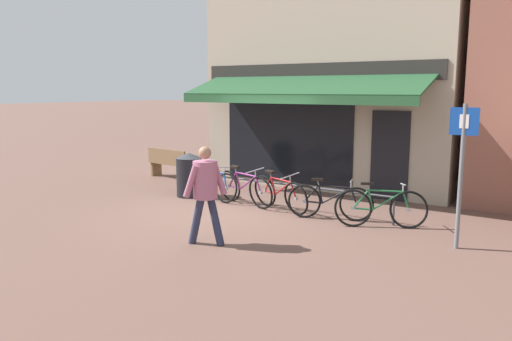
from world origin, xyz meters
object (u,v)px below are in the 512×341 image
(bicycle_blue, at_px, (211,184))
(parking_sign, at_px, (462,161))
(bicycle_red, at_px, (280,193))
(bicycle_green, at_px, (380,207))
(litter_bin, at_px, (189,175))
(pedestrian_adult, at_px, (205,186))
(bicycle_purple, at_px, (244,188))
(bicycle_black, at_px, (330,201))
(park_bench, at_px, (170,163))

(bicycle_blue, relative_size, parking_sign, 0.72)
(bicycle_red, bearing_deg, bicycle_green, 17.16)
(bicycle_red, relative_size, parking_sign, 0.72)
(bicycle_blue, xyz_separation_m, litter_bin, (-0.68, 0.02, 0.16))
(bicycle_blue, distance_m, pedestrian_adult, 3.51)
(bicycle_purple, bearing_deg, pedestrian_adult, -53.85)
(bicycle_green, height_order, litter_bin, litter_bin)
(bicycle_blue, relative_size, litter_bin, 1.60)
(bicycle_green, distance_m, pedestrian_adult, 3.43)
(parking_sign, bearing_deg, bicycle_green, 159.62)
(bicycle_purple, height_order, litter_bin, litter_bin)
(bicycle_black, bearing_deg, bicycle_green, -18.51)
(bicycle_black, distance_m, pedestrian_adult, 2.92)
(bicycle_black, bearing_deg, park_bench, 146.11)
(litter_bin, bearing_deg, bicycle_green, -1.61)
(litter_bin, bearing_deg, bicycle_purple, -1.78)
(bicycle_purple, xyz_separation_m, litter_bin, (-1.67, 0.05, 0.14))
(bicycle_red, distance_m, bicycle_green, 2.26)
(bicycle_black, bearing_deg, bicycle_blue, 160.10)
(bicycle_blue, relative_size, bicycle_purple, 0.96)
(bicycle_red, xyz_separation_m, park_bench, (-4.69, 1.63, 0.08))
(bicycle_blue, distance_m, litter_bin, 0.70)
(bicycle_blue, distance_m, bicycle_purple, 0.99)
(pedestrian_adult, xyz_separation_m, litter_bin, (-2.76, 2.78, -0.47))
(litter_bin, bearing_deg, bicycle_black, -1.88)
(bicycle_red, bearing_deg, bicycle_blue, -162.69)
(bicycle_blue, bearing_deg, bicycle_red, 6.12)
(bicycle_red, bearing_deg, park_bench, 179.69)
(bicycle_red, xyz_separation_m, bicycle_black, (1.20, -0.06, -0.01))
(bicycle_black, xyz_separation_m, pedestrian_adult, (-1.04, -2.65, 0.64))
(bicycle_purple, bearing_deg, bicycle_black, 12.35)
(bicycle_black, relative_size, pedestrian_adult, 0.99)
(bicycle_black, height_order, parking_sign, parking_sign)
(bicycle_blue, bearing_deg, bicycle_black, 5.69)
(bicycle_blue, xyz_separation_m, bicycle_black, (3.12, -0.11, -0.00))
(litter_bin, bearing_deg, pedestrian_adult, -45.17)
(litter_bin, relative_size, parking_sign, 0.45)
(bicycle_red, relative_size, bicycle_black, 1.02)
(bicycle_green, xyz_separation_m, litter_bin, (-4.85, 0.14, 0.15))
(bicycle_black, height_order, bicycle_green, bicycle_green)
(bicycle_blue, bearing_deg, bicycle_green, 6.04)
(bicycle_green, height_order, park_bench, bicycle_green)
(parking_sign, bearing_deg, bicycle_red, 170.58)
(bicycle_blue, bearing_deg, parking_sign, 0.90)
(bicycle_red, height_order, bicycle_black, bicycle_red)
(bicycle_blue, height_order, bicycle_black, bicycle_blue)
(bicycle_red, height_order, park_bench, bicycle_red)
(litter_bin, bearing_deg, park_bench, 143.21)
(pedestrian_adult, bearing_deg, park_bench, -35.31)
(pedestrian_adult, bearing_deg, bicycle_purple, -61.66)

